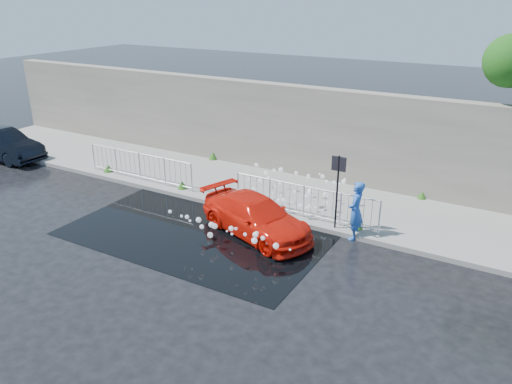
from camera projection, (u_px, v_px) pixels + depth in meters
ground at (166, 241)px, 15.07m from camera, size 90.00×90.00×0.00m
pavement at (250, 186)px, 19.06m from camera, size 30.00×4.00×0.15m
curb at (221, 204)px, 17.45m from camera, size 30.00×0.25×0.16m
retaining_wall at (277, 127)px, 20.15m from camera, size 30.00×0.60×3.50m
puddle at (199, 231)px, 15.64m from camera, size 8.00×5.00×0.01m
sign_post at (338, 180)px, 14.97m from camera, size 0.45×0.06×2.50m
railing_left at (140, 165)px, 19.34m from camera, size 5.05×0.05×1.10m
railing_right at (304, 200)px, 16.10m from camera, size 5.05×0.05×1.10m
weeds at (236, 184)px, 18.71m from camera, size 12.17×3.93×0.35m
water_spray at (272, 202)px, 15.98m from camera, size 3.65×5.47×1.13m
red_car at (256, 216)px, 15.29m from camera, size 4.34×2.87×1.17m
dark_car at (3, 145)px, 22.16m from camera, size 4.07×1.47×1.33m
person at (356, 211)px, 14.89m from camera, size 0.50×0.71×1.83m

